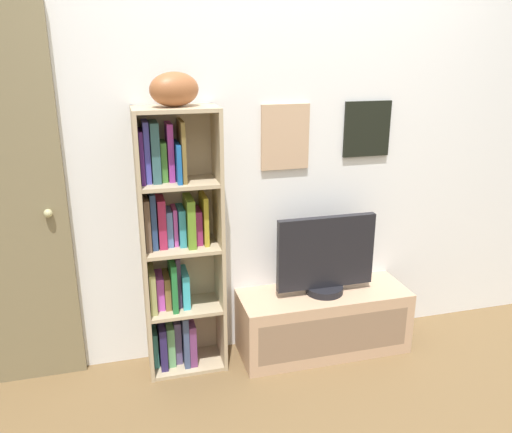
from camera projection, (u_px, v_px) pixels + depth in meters
The scene contains 5 objects.
back_wall at pixel (280, 147), 2.93m from camera, with size 4.80×0.08×2.43m.
bookshelf at pixel (175, 249), 2.82m from camera, with size 0.43×0.26×1.48m.
football at pixel (174, 89), 2.53m from camera, with size 0.25×0.17×0.17m, color brown.
tv_stand at pixel (323, 321), 3.11m from camera, with size 1.01×0.37×0.38m.
television at pixel (326, 257), 2.98m from camera, with size 0.58×0.22×0.47m.
Camera 1 is at (-0.89, -1.64, 1.76)m, focal length 36.36 mm.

